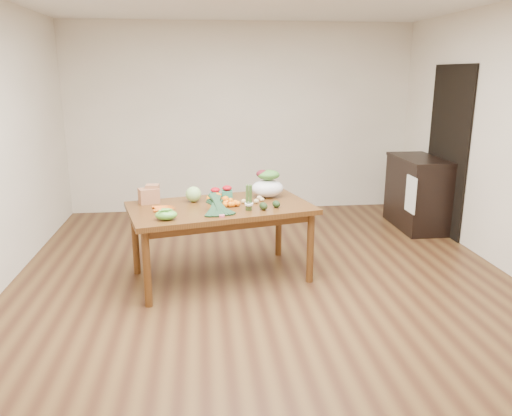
{
  "coord_description": "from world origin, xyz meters",
  "views": [
    {
      "loc": [
        -0.6,
        -4.32,
        1.99
      ],
      "look_at": [
        -0.12,
        0.0,
        0.82
      ],
      "focal_mm": 35.0,
      "sensor_mm": 36.0,
      "label": 1
    }
  ],
  "objects": [
    {
      "name": "potato_a",
      "position": [
        -0.19,
        0.43,
        0.77
      ],
      "size": [
        0.05,
        0.05,
        0.04
      ],
      "primitive_type": "ellipsoid",
      "color": "#DAC67E",
      "rests_on": "dining_table"
    },
    {
      "name": "orange_a",
      "position": [
        -0.52,
        0.51,
        0.79
      ],
      "size": [
        0.08,
        0.08,
        0.08
      ],
      "primitive_type": "sphere",
      "color": "orange",
      "rests_on": "dining_table"
    },
    {
      "name": "mandarin_cluster",
      "position": [
        -0.33,
        0.33,
        0.79
      ],
      "size": [
        0.22,
        0.22,
        0.08
      ],
      "primitive_type": null,
      "rotation": [
        0.0,
        0.0,
        0.24
      ],
      "color": "orange",
      "rests_on": "dining_table"
    },
    {
      "name": "potato_d",
      "position": [
        -0.12,
        0.52,
        0.77
      ],
      "size": [
        0.05,
        0.04,
        0.04
      ],
      "primitive_type": "ellipsoid",
      "color": "tan",
      "rests_on": "dining_table"
    },
    {
      "name": "orange_c",
      "position": [
        -0.37,
        0.47,
        0.79
      ],
      "size": [
        0.07,
        0.07,
        0.07
      ],
      "primitive_type": "sphere",
      "color": "#FF610F",
      "rests_on": "dining_table"
    },
    {
      "name": "avocado_a",
      "position": [
        -0.03,
        0.17,
        0.79
      ],
      "size": [
        0.1,
        0.12,
        0.07
      ],
      "primitive_type": "ellipsoid",
      "rotation": [
        0.0,
        0.0,
        0.3
      ],
      "color": "black",
      "rests_on": "dining_table"
    },
    {
      "name": "asparagus_bundle",
      "position": [
        -0.17,
        0.16,
        0.88
      ],
      "size": [
        0.11,
        0.13,
        0.26
      ],
      "primitive_type": null,
      "rotation": [
        0.15,
        0.0,
        0.24
      ],
      "color": "#587D39",
      "rests_on": "dining_table"
    },
    {
      "name": "floor",
      "position": [
        0.0,
        0.0,
        0.0
      ],
      "size": [
        6.0,
        6.0,
        0.0
      ],
      "primitive_type": "plane",
      "color": "brown",
      "rests_on": "ground"
    },
    {
      "name": "potato_c",
      "position": [
        -0.02,
        0.54,
        0.77
      ],
      "size": [
        0.06,
        0.05,
        0.05
      ],
      "primitive_type": "ellipsoid",
      "color": "#D8B27D",
      "rests_on": "dining_table"
    },
    {
      "name": "dish_towel",
      "position": [
        1.96,
        1.4,
        0.55
      ],
      "size": [
        0.02,
        0.28,
        0.45
      ],
      "primitive_type": "cube",
      "color": "white",
      "rests_on": "cabinet"
    },
    {
      "name": "carrots",
      "position": [
        -0.95,
        0.3,
        0.76
      ],
      "size": [
        0.26,
        0.23,
        0.03
      ],
      "primitive_type": null,
      "rotation": [
        0.0,
        0.0,
        0.24
      ],
      "color": "#E34913",
      "rests_on": "dining_table"
    },
    {
      "name": "potato_e",
      "position": [
        -0.0,
        0.48,
        0.77
      ],
      "size": [
        0.05,
        0.04,
        0.04
      ],
      "primitive_type": "ellipsoid",
      "color": "#D6BC7B",
      "rests_on": "dining_table"
    },
    {
      "name": "strawberry_basket_b",
      "position": [
        -0.34,
        0.72,
        0.8
      ],
      "size": [
        0.13,
        0.13,
        0.09
      ],
      "primitive_type": null,
      "rotation": [
        0.0,
        0.0,
        0.24
      ],
      "color": "red",
      "rests_on": "dining_table"
    },
    {
      "name": "room_walls",
      "position": [
        0.0,
        0.0,
        1.35
      ],
      "size": [
        5.02,
        6.02,
        2.7
      ],
      "color": "white",
      "rests_on": "floor"
    },
    {
      "name": "cabbage",
      "position": [
        -0.68,
        0.55,
        0.83
      ],
      "size": [
        0.16,
        0.16,
        0.16
      ],
      "primitive_type": "sphere",
      "color": "#97C571",
      "rests_on": "dining_table"
    },
    {
      "name": "doorway_dark",
      "position": [
        2.48,
        1.6,
        1.05
      ],
      "size": [
        0.02,
        1.0,
        2.1
      ],
      "primitive_type": "cube",
      "color": "black",
      "rests_on": "floor"
    },
    {
      "name": "strawberry_basket_a",
      "position": [
        -0.46,
        0.66,
        0.8
      ],
      "size": [
        0.12,
        0.12,
        0.09
      ],
      "primitive_type": null,
      "rotation": [
        0.0,
        0.0,
        0.24
      ],
      "color": "red",
      "rests_on": "dining_table"
    },
    {
      "name": "salad_bag",
      "position": [
        0.08,
        0.66,
        0.88
      ],
      "size": [
        0.38,
        0.32,
        0.26
      ],
      "primitive_type": null,
      "rotation": [
        0.0,
        0.0,
        0.24
      ],
      "color": "white",
      "rests_on": "dining_table"
    },
    {
      "name": "orange_b",
      "position": [
        -0.44,
        0.56,
        0.79
      ],
      "size": [
        0.09,
        0.09,
        0.09
      ],
      "primitive_type": "sphere",
      "color": "#ED560E",
      "rests_on": "dining_table"
    },
    {
      "name": "avocado_b",
      "position": [
        0.11,
        0.24,
        0.78
      ],
      "size": [
        0.09,
        0.12,
        0.07
      ],
      "primitive_type": "ellipsoid",
      "rotation": [
        0.0,
        0.0,
        0.3
      ],
      "color": "black",
      "rests_on": "dining_table"
    },
    {
      "name": "paper_bag",
      "position": [
        -1.12,
        0.55,
        0.84
      ],
      "size": [
        0.3,
        0.26,
        0.18
      ],
      "primitive_type": null,
      "rotation": [
        0.0,
        0.0,
        0.24
      ],
      "color": "#9C6945",
      "rests_on": "dining_table"
    },
    {
      "name": "snap_pea_bag",
      "position": [
        -0.92,
        -0.06,
        0.79
      ],
      "size": [
        0.19,
        0.15,
        0.09
      ],
      "primitive_type": "ellipsoid",
      "color": "#65B03B",
      "rests_on": "dining_table"
    },
    {
      "name": "cabinet",
      "position": [
        2.22,
        1.8,
        0.47
      ],
      "size": [
        0.52,
        1.02,
        0.94
      ],
      "primitive_type": "cube",
      "color": "black",
      "rests_on": "floor"
    },
    {
      "name": "kale_bunch",
      "position": [
        -0.45,
        0.07,
        0.83
      ],
      "size": [
        0.41,
        0.46,
        0.16
      ],
      "primitive_type": null,
      "rotation": [
        0.0,
        0.0,
        0.24
      ],
      "color": "black",
      "rests_on": "dining_table"
    },
    {
      "name": "potato_b",
      "position": [
        -0.07,
        0.41,
        0.77
      ],
      "size": [
        0.05,
        0.05,
        0.05
      ],
      "primitive_type": "ellipsoid",
      "color": "tan",
      "rests_on": "dining_table"
    },
    {
      "name": "dining_table",
      "position": [
        -0.42,
        0.37,
        0.38
      ],
      "size": [
        1.91,
        1.35,
        0.75
      ],
      "primitive_type": "cube",
      "rotation": [
        0.0,
        0.0,
        0.24
      ],
      "color": "#573114",
      "rests_on": "floor"
    }
  ]
}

